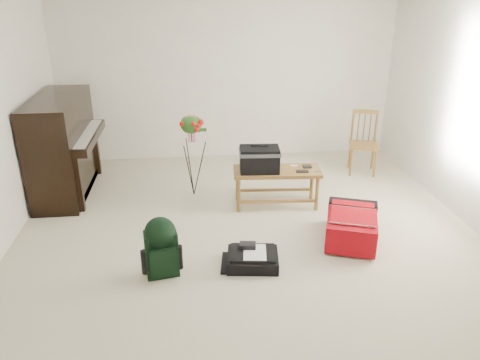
{
  "coord_description": "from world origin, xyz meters",
  "views": [
    {
      "loc": [
        -0.58,
        -4.22,
        2.55
      ],
      "look_at": [
        -0.07,
        0.35,
        0.59
      ],
      "focal_mm": 35.0,
      "sensor_mm": 36.0,
      "label": 1
    }
  ],
  "objects": [
    {
      "name": "floor",
      "position": [
        0.0,
        0.0,
        0.0
      ],
      "size": [
        5.0,
        5.5,
        0.01
      ],
      "primitive_type": "cube",
      "color": "beige",
      "rests_on": "ground"
    },
    {
      "name": "wall_back",
      "position": [
        0.0,
        2.75,
        1.25
      ],
      "size": [
        5.0,
        0.04,
        2.5
      ],
      "primitive_type": "cube",
      "color": "white",
      "rests_on": "floor"
    },
    {
      "name": "piano",
      "position": [
        -2.19,
        1.6,
        0.6
      ],
      "size": [
        0.71,
        1.5,
        1.25
      ],
      "color": "black",
      "rests_on": "floor"
    },
    {
      "name": "bench",
      "position": [
        0.28,
        0.88,
        0.56
      ],
      "size": [
        1.06,
        0.48,
        0.8
      ],
      "rotation": [
        0.0,
        0.0,
        -0.07
      ],
      "color": "olive",
      "rests_on": "floor"
    },
    {
      "name": "dining_chair",
      "position": [
        1.85,
        1.85,
        0.43
      ],
      "size": [
        0.47,
        0.47,
        0.88
      ],
      "rotation": [
        0.0,
        0.0,
        -0.26
      ],
      "color": "olive",
      "rests_on": "floor"
    },
    {
      "name": "red_suitcase",
      "position": [
        1.07,
        0.02,
        0.17
      ],
      "size": [
        0.72,
        0.89,
        0.32
      ],
      "rotation": [
        0.0,
        0.0,
        -0.34
      ],
      "color": "#B2070D",
      "rests_on": "floor"
    },
    {
      "name": "black_duffel",
      "position": [
        -0.03,
        -0.39,
        0.07
      ],
      "size": [
        0.54,
        0.45,
        0.21
      ],
      "rotation": [
        0.0,
        0.0,
        -0.13
      ],
      "color": "black",
      "rests_on": "floor"
    },
    {
      "name": "green_backpack",
      "position": [
        -0.89,
        -0.45,
        0.32
      ],
      "size": [
        0.32,
        0.3,
        0.59
      ],
      "rotation": [
        0.0,
        0.0,
        0.16
      ],
      "color": "black",
      "rests_on": "floor"
    },
    {
      "name": "flower_stand",
      "position": [
        -0.57,
        1.32,
        0.53
      ],
      "size": [
        0.37,
        0.37,
        1.1
      ],
      "rotation": [
        0.0,
        0.0,
        -0.1
      ],
      "color": "black",
      "rests_on": "floor"
    }
  ]
}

